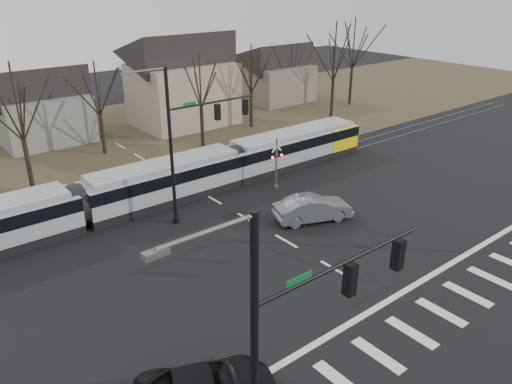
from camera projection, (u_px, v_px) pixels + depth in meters
ground at (361, 285)px, 26.48m from camera, size 140.00×140.00×0.00m
grass_verge at (112, 141)px, 49.42m from camera, size 140.00×28.00×0.01m
crosswalk at (427, 322)px, 23.61m from camera, size 27.00×2.60×0.01m
stop_line at (389, 300)px, 25.19m from camera, size 28.00×0.35×0.01m
lane_dashes at (199, 191)px, 37.95m from camera, size 0.18×30.00×0.01m
rail_pair at (200, 191)px, 37.80m from camera, size 90.00×1.52×0.06m
tram at (163, 180)px, 35.66m from camera, size 38.78×2.88×2.94m
sedan at (313, 208)px, 33.13m from camera, size 5.22×6.39×1.72m
signal_pole_near_left at (299, 340)px, 13.95m from camera, size 9.28×0.44×10.20m
signal_pole_far at (192, 135)px, 31.79m from camera, size 9.28×0.44×10.20m
rail_crossing_signal at (276, 165)px, 37.76m from camera, size 1.08×0.36×4.00m
tree_row at (154, 99)px, 44.27m from camera, size 59.20×7.20×10.00m
house_b at (40, 101)px, 47.85m from camera, size 8.64×7.56×7.65m
house_c at (182, 76)px, 53.19m from camera, size 10.80×8.64×10.10m
house_d at (276, 70)px, 63.70m from camera, size 8.64×7.56×7.65m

